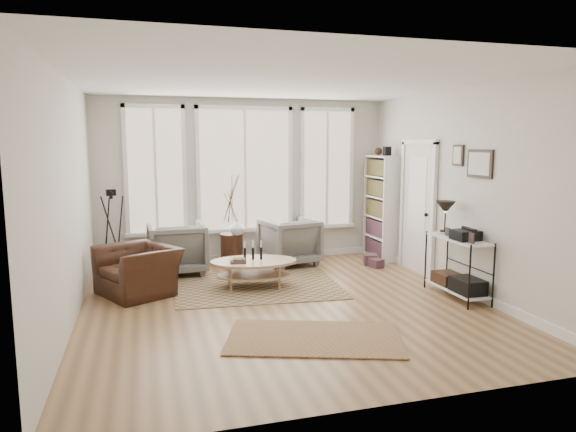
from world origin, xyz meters
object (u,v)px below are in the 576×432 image
object	(u,v)px
armchair_left	(177,248)
armchair_right	(289,242)
coffee_table	(253,266)
accent_chair	(138,270)
side_table	(231,222)
low_shelf	(457,261)
bookcase	(381,207)

from	to	relation	value
armchair_left	armchair_right	world-z (taller)	armchair_left
coffee_table	accent_chair	size ratio (longest dim) A/B	1.29
coffee_table	side_table	world-z (taller)	side_table
armchair_left	side_table	world-z (taller)	side_table
side_table	accent_chair	world-z (taller)	side_table
side_table	low_shelf	bearing A→B (deg)	-43.86
low_shelf	coffee_table	size ratio (longest dim) A/B	0.97
side_table	armchair_right	bearing A→B (deg)	-6.46
armchair_left	side_table	distance (m)	1.03
bookcase	accent_chair	xyz separation A→B (m)	(-4.31, -1.16, -0.62)
bookcase	armchair_left	world-z (taller)	bookcase
armchair_right	bookcase	bearing A→B (deg)	168.36
bookcase	low_shelf	distance (m)	2.56
armchair_right	accent_chair	xyz separation A→B (m)	(-2.54, -1.13, -0.07)
bookcase	armchair_left	distance (m)	3.75
low_shelf	coffee_table	world-z (taller)	low_shelf
armchair_left	accent_chair	size ratio (longest dim) A/B	0.88
bookcase	side_table	xyz separation A→B (m)	(-2.76, 0.08, -0.18)
low_shelf	armchair_right	size ratio (longest dim) A/B	1.46
side_table	coffee_table	bearing A→B (deg)	-85.89
armchair_right	accent_chair	world-z (taller)	armchair_right
armchair_left	accent_chair	distance (m)	1.19
accent_chair	bookcase	bearing A→B (deg)	76.70
armchair_left	accent_chair	bearing A→B (deg)	56.61
armchair_left	side_table	size ratio (longest dim) A/B	0.57
low_shelf	armchair_left	size ratio (longest dim) A/B	1.42
bookcase	coffee_table	distance (m)	3.02
coffee_table	armchair_right	bearing A→B (deg)	53.76
bookcase	side_table	distance (m)	2.77
bookcase	armchair_right	bearing A→B (deg)	-179.00
side_table	accent_chair	xyz separation A→B (m)	(-1.54, -1.24, -0.44)
accent_chair	low_shelf	bearing A→B (deg)	43.89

